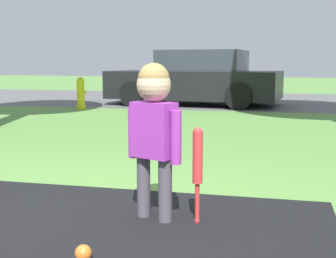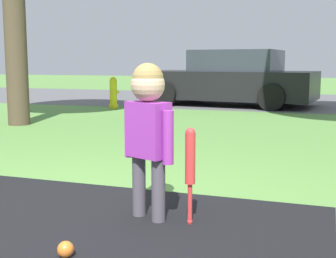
% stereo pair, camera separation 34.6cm
% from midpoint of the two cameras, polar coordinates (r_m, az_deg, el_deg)
% --- Properties ---
extents(ground_plane, '(60.00, 60.00, 0.00)m').
position_cam_midpoint_polar(ground_plane, '(3.13, -10.85, -11.59)').
color(ground_plane, '#5B8C42').
extents(street_strip, '(40.00, 6.00, 0.01)m').
position_cam_midpoint_polar(street_strip, '(13.09, 12.54, 3.41)').
color(street_strip, '#59595B').
rests_on(street_strip, ground).
extents(child, '(0.40, 0.26, 1.05)m').
position_cam_midpoint_polar(child, '(3.06, 0.78, 1.18)').
color(child, '#4C4751').
rests_on(child, ground).
extents(baseball_bat, '(0.07, 0.07, 0.64)m').
position_cam_midpoint_polar(baseball_bat, '(3.01, 6.02, -4.08)').
color(baseball_bat, red).
rests_on(baseball_bat, ground).
extents(sports_ball, '(0.09, 0.09, 0.09)m').
position_cam_midpoint_polar(sports_ball, '(2.63, -8.63, -14.37)').
color(sports_ball, orange).
rests_on(sports_ball, ground).
extents(fire_hydrant, '(0.23, 0.20, 0.72)m').
position_cam_midpoint_polar(fire_hydrant, '(10.52, -5.74, 4.34)').
color(fire_hydrant, yellow).
rests_on(fire_hydrant, ground).
extents(parked_car, '(4.26, 2.36, 1.33)m').
position_cam_midpoint_polar(parked_car, '(11.52, 8.46, 5.98)').
color(parked_car, black).
rests_on(parked_car, ground).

